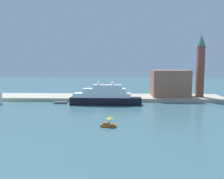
{
  "coord_description": "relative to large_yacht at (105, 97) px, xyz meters",
  "views": [
    {
      "loc": [
        9.09,
        -87.34,
        16.53
      ],
      "look_at": [
        4.87,
        6.0,
        6.55
      ],
      "focal_mm": 38.8,
      "sensor_mm": 36.0,
      "label": 1
    }
  ],
  "objects": [
    {
      "name": "harbor_building",
      "position": [
        29.08,
        16.11,
        4.29
      ],
      "size": [
        16.55,
        13.41,
        12.06
      ],
      "primitive_type": "cube",
      "color": "#9E664C",
      "rests_on": "quay_dock"
    },
    {
      "name": "work_barge",
      "position": [
        -18.64,
        2.11,
        -2.86
      ],
      "size": [
        5.13,
        1.98,
        0.76
      ],
      "primitive_type": "cube",
      "color": "#595966",
      "rests_on": "ground"
    },
    {
      "name": "small_motorboat",
      "position": [
        3.63,
        -34.47,
        -2.07
      ],
      "size": [
        4.12,
        1.97,
        2.88
      ],
      "color": "#C66019",
      "rests_on": "ground"
    },
    {
      "name": "mooring_bollard",
      "position": [
        3.83,
        7.94,
        -1.35
      ],
      "size": [
        0.37,
        0.37,
        0.77
      ],
      "primitive_type": "cylinder",
      "color": "black",
      "rests_on": "quay_dock"
    },
    {
      "name": "bell_tower",
      "position": [
        42.15,
        14.43,
        13.37
      ],
      "size": [
        3.68,
        3.68,
        27.73
      ],
      "color": "brown",
      "rests_on": "quay_dock"
    },
    {
      "name": "large_yacht",
      "position": [
        0.0,
        0.0,
        0.0
      ],
      "size": [
        28.61,
        4.92,
        11.15
      ],
      "color": "black",
      "rests_on": "ground"
    },
    {
      "name": "person_figure",
      "position": [
        -10.21,
        10.65,
        -0.95
      ],
      "size": [
        0.36,
        0.36,
        1.7
      ],
      "color": "#4C4C4C",
      "rests_on": "quay_dock"
    },
    {
      "name": "ground",
      "position": [
        -1.8,
        -9.16,
        -3.24
      ],
      "size": [
        400.0,
        400.0,
        0.0
      ],
      "primitive_type": "plane",
      "color": "#3D6670"
    },
    {
      "name": "quay_dock",
      "position": [
        -1.8,
        15.93,
        -2.49
      ],
      "size": [
        110.0,
        18.18,
        1.5
      ],
      "primitive_type": "cube",
      "color": "#B7AD99",
      "rests_on": "ground"
    },
    {
      "name": "parked_car",
      "position": [
        -14.08,
        14.4,
        -1.15
      ],
      "size": [
        4.22,
        1.74,
        1.36
      ],
      "color": "silver",
      "rests_on": "quay_dock"
    }
  ]
}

